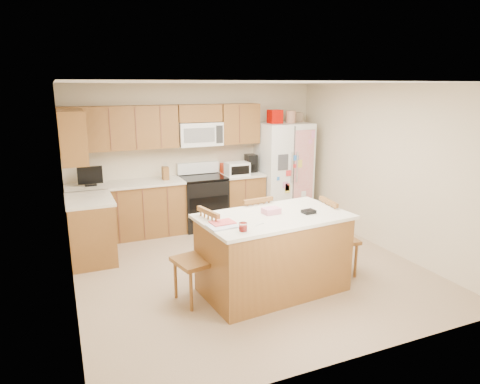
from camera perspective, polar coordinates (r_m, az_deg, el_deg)
name	(u,v)px	position (r m, az deg, el deg)	size (l,w,h in m)	color
ground	(248,268)	(6.05, 1.03, -10.04)	(4.50, 4.50, 0.00)	#93775B
room_shell	(248,166)	(5.62, 1.10, 3.51)	(4.60, 4.60, 2.52)	beige
cabinetry	(148,183)	(7.12, -12.18, 1.12)	(3.36, 1.56, 2.15)	olive
stove	(203,201)	(7.60, -4.95, -1.22)	(0.76, 0.65, 1.13)	black
refrigerator	(283,170)	(8.05, 5.80, 2.90)	(0.90, 0.79, 2.04)	white
island	(273,253)	(5.27, 4.42, -8.08)	(1.85, 1.18, 1.06)	olive
windsor_chair_left	(197,259)	(5.03, -5.73, -8.91)	(0.53, 0.55, 1.08)	olive
windsor_chair_back	(252,235)	(5.82, 1.62, -5.78)	(0.49, 0.47, 1.05)	olive
windsor_chair_right	(337,239)	(5.83, 12.81, -6.11)	(0.47, 0.49, 1.04)	olive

